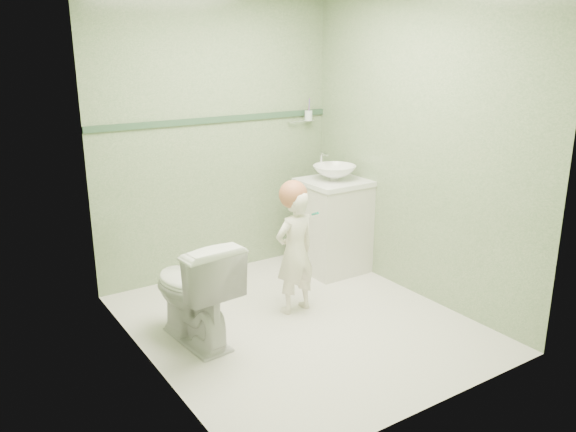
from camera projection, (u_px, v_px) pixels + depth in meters
ground at (299, 323)px, 4.26m from camera, size 2.50×2.50×0.00m
room_shell at (300, 162)px, 3.91m from camera, size 2.50×2.54×2.40m
trim_stripe at (217, 120)px, 4.86m from camera, size 2.20×0.02×0.05m
vanity at (333, 227)px, 5.14m from camera, size 0.52×0.50×0.80m
counter at (334, 182)px, 5.02m from camera, size 0.54×0.52×0.04m
basin at (334, 173)px, 5.00m from camera, size 0.37×0.37×0.13m
faucet at (322, 160)px, 5.13m from camera, size 0.03×0.13×0.18m
cup_holder at (308, 116)px, 5.29m from camera, size 0.26×0.07×0.21m
toilet at (193, 290)px, 3.91m from camera, size 0.48×0.77×0.75m
toddler at (295, 252)px, 4.32m from camera, size 0.37×0.26×0.95m
hair_cap at (293, 194)px, 4.22m from camera, size 0.21×0.21×0.21m
teal_toothbrush at (314, 213)px, 4.18m from camera, size 0.11×0.14×0.08m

